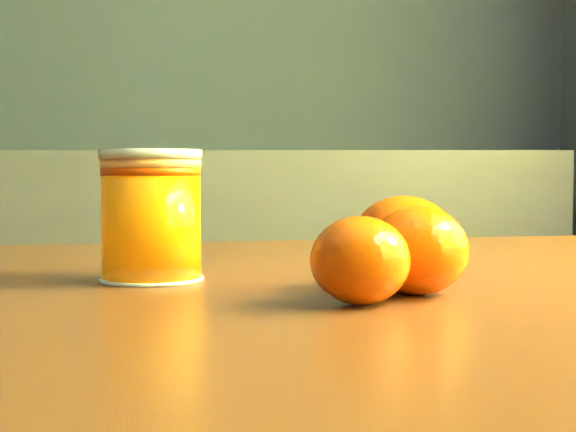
{
  "coord_description": "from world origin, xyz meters",
  "views": [
    {
      "loc": [
        1.02,
        -0.44,
        0.85
      ],
      "look_at": [
        1.01,
        0.11,
        0.82
      ],
      "focal_mm": 50.0,
      "sensor_mm": 36.0,
      "label": 1
    }
  ],
  "objects": [
    {
      "name": "orange_back",
      "position": [
        1.05,
        0.01,
        0.81
      ],
      "size": [
        0.07,
        0.07,
        0.05
      ],
      "primitive_type": "ellipsoid",
      "rotation": [
        0.0,
        0.0,
        -0.42
      ],
      "color": "#F05104",
      "rests_on": "table"
    },
    {
      "name": "orange_extra",
      "position": [
        1.09,
        0.04,
        0.81
      ],
      "size": [
        0.06,
        0.06,
        0.05
      ],
      "primitive_type": "ellipsoid",
      "rotation": [
        0.0,
        0.0,
        -0.07
      ],
      "color": "#F05104",
      "rests_on": "table"
    },
    {
      "name": "juice_glass",
      "position": [
        0.92,
        0.1,
        0.82
      ],
      "size": [
        0.07,
        0.07,
        0.09
      ],
      "rotation": [
        0.0,
        0.0,
        -0.11
      ],
      "color": "orange",
      "rests_on": "table"
    },
    {
      "name": "orange_front",
      "position": [
        1.09,
        0.06,
        0.81
      ],
      "size": [
        0.08,
        0.08,
        0.06
      ],
      "primitive_type": "ellipsoid",
      "rotation": [
        0.0,
        0.0,
        0.18
      ],
      "color": "#F05104",
      "rests_on": "table"
    }
  ]
}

